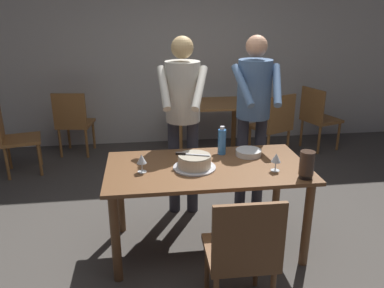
% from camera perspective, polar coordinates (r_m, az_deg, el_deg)
% --- Properties ---
extents(ground_plane, '(14.00, 14.00, 0.00)m').
position_cam_1_polar(ground_plane, '(3.43, 2.13, -14.92)').
color(ground_plane, '#4C4742').
extents(back_wall, '(10.00, 0.12, 2.70)m').
position_cam_1_polar(back_wall, '(5.70, -2.61, 13.65)').
color(back_wall, beige).
rests_on(back_wall, ground_plane).
extents(main_dining_table, '(1.62, 0.84, 0.75)m').
position_cam_1_polar(main_dining_table, '(3.11, 2.28, -5.20)').
color(main_dining_table, brown).
rests_on(main_dining_table, ground_plane).
extents(cake_on_platter, '(0.34, 0.34, 0.11)m').
position_cam_1_polar(cake_on_platter, '(3.00, 0.38, -2.73)').
color(cake_on_platter, silver).
rests_on(cake_on_platter, main_dining_table).
extents(cake_knife, '(0.26, 0.11, 0.02)m').
position_cam_1_polar(cake_knife, '(2.99, -0.97, -1.49)').
color(cake_knife, silver).
rests_on(cake_knife, cake_on_platter).
extents(plate_stack, '(0.22, 0.22, 0.05)m').
position_cam_1_polar(plate_stack, '(3.31, 8.44, -1.27)').
color(plate_stack, white).
rests_on(plate_stack, main_dining_table).
extents(wine_glass_near, '(0.08, 0.08, 0.14)m').
position_cam_1_polar(wine_glass_near, '(2.94, -7.55, -2.32)').
color(wine_glass_near, silver).
rests_on(wine_glass_near, main_dining_table).
extents(wine_glass_far, '(0.08, 0.08, 0.14)m').
position_cam_1_polar(wine_glass_far, '(3.01, 12.46, -2.11)').
color(wine_glass_far, silver).
rests_on(wine_glass_far, main_dining_table).
extents(water_bottle, '(0.07, 0.07, 0.25)m').
position_cam_1_polar(water_bottle, '(3.29, 4.50, 0.40)').
color(water_bottle, '#387AC6').
rests_on(water_bottle, main_dining_table).
extents(hurricane_lamp, '(0.11, 0.11, 0.21)m').
position_cam_1_polar(hurricane_lamp, '(2.94, 16.79, -2.97)').
color(hurricane_lamp, black).
rests_on(hurricane_lamp, main_dining_table).
extents(person_cutting_cake, '(0.46, 0.57, 1.72)m').
position_cam_1_polar(person_cutting_cake, '(3.54, -1.39, 5.42)').
color(person_cutting_cake, '#2D2D38').
rests_on(person_cutting_cake, ground_plane).
extents(person_standing_beside, '(0.47, 0.56, 1.72)m').
position_cam_1_polar(person_standing_beside, '(3.70, 9.21, 5.81)').
color(person_standing_beside, '#2D2D38').
rests_on(person_standing_beside, ground_plane).
extents(chair_near_side, '(0.45, 0.45, 0.90)m').
position_cam_1_polar(chair_near_side, '(2.53, 7.51, -15.64)').
color(chair_near_side, brown).
rests_on(chair_near_side, ground_plane).
extents(background_table, '(1.00, 0.70, 0.74)m').
position_cam_1_polar(background_table, '(5.21, 2.51, 4.42)').
color(background_table, '#9E6633').
rests_on(background_table, ground_plane).
extents(background_chair_0, '(0.50, 0.50, 0.90)m').
position_cam_1_polar(background_chair_0, '(5.46, -17.28, 3.32)').
color(background_chair_0, '#9E6633').
rests_on(background_chair_0, ground_plane).
extents(background_chair_1, '(0.56, 0.56, 0.90)m').
position_cam_1_polar(background_chair_1, '(5.73, 18.30, 3.97)').
color(background_chair_1, '#9E6633').
rests_on(background_chair_1, ground_plane).
extents(background_chair_2, '(0.59, 0.59, 0.90)m').
position_cam_1_polar(background_chair_2, '(5.19, 12.15, 2.94)').
color(background_chair_2, '#9E6633').
rests_on(background_chair_2, ground_plane).
extents(background_chair_3, '(0.53, 0.53, 0.90)m').
position_cam_1_polar(background_chair_3, '(5.09, -25.12, 1.16)').
color(background_chair_3, '#9E6633').
rests_on(background_chair_3, ground_plane).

